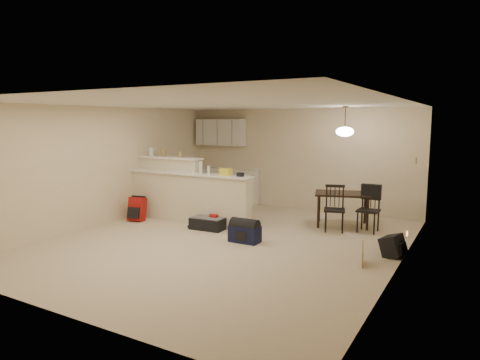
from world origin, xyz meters
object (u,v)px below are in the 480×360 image
Objects in this scene: dining_chair_far at (368,209)px; suitcase at (209,223)px; pendant_lamp at (345,131)px; red_backpack at (137,209)px; black_daypack at (393,246)px; dining_table at (343,197)px; dining_chair_near at (334,209)px; navy_duffel at (245,234)px.

suitcase is (-2.89, -1.37, -0.34)m from dining_chair_far.
suitcase is at bearing -144.47° from pendant_lamp.
red_backpack is 5.41m from black_daypack.
red_backpack reaches higher than suitcase.
black_daypack is at bearing -50.98° from pendant_lamp.
dining_chair_near is at bearing -108.03° from dining_table.
dining_chair_far reaches higher than red_backpack.
dining_chair_far is at bearing -42.07° from dining_table.
dining_chair_far is at bearing 22.33° from suitcase.
dining_table is at bearing 157.63° from dining_chair_far.
dining_table is 1.41× the size of dining_chair_near.
pendant_lamp reaches higher than navy_duffel.
suitcase is (-2.29, -1.64, -0.50)m from dining_table.
dining_table is 2.10× the size of pendant_lamp.
dining_chair_near is 1.00× the size of dining_chair_far.
dining_table is 2.37× the size of navy_duffel.
dining_table is 4.48m from red_backpack.
pendant_lamp is 0.67× the size of dining_chair_near.
pendant_lamp is 0.89× the size of suitcase.
navy_duffel is at bearing -26.14° from suitcase.
red_backpack is at bearing 173.80° from navy_duffel.
dining_chair_near reaches higher than suitcase.
black_daypack is at bearing -68.97° from dining_table.
dining_chair_near is 1.98m from navy_duffel.
dining_table is 2.86m from suitcase.
suitcase is (-2.29, -1.09, -0.35)m from dining_chair_near.
pendant_lamp is 1.62m from dining_chair_near.
dining_chair_near is at bearing 22.43° from suitcase.
pendant_lamp is at bearing 32.55° from suitcase.
red_backpack is at bearing -160.07° from dining_chair_far.
pendant_lamp reaches higher than red_backpack.
black_daypack is (1.33, -1.64, -1.82)m from pendant_lamp.
suitcase is at bearing -4.98° from red_backpack.
dining_chair_near reaches higher than black_daypack.
dining_chair_near is (-0.00, -0.55, -1.53)m from pendant_lamp.
black_daypack is at bearing -56.45° from dining_chair_near.
dining_chair_near is 2.39× the size of black_daypack.
dining_table is at bearing 0.00° from pendant_lamp.
dining_chair_far is at bearing 7.86° from dining_chair_near.
red_backpack is (-4.68, -1.54, -0.20)m from dining_chair_far.
suitcase is 1.79× the size of black_daypack.
navy_duffel is at bearing -119.21° from pendant_lamp.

